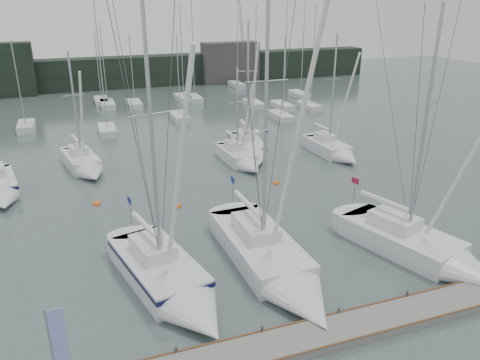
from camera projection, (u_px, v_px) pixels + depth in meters
name	position (u px, v px, depth m)	size (l,w,h in m)	color
ground	(268.00, 282.00, 25.71)	(160.00, 160.00, 0.00)	#495955
dock	(311.00, 338.00, 21.26)	(24.00, 2.00, 0.40)	slate
far_treeline	(126.00, 72.00, 79.02)	(90.00, 4.00, 5.00)	black
far_building_right	(230.00, 63.00, 82.53)	(10.00, 3.00, 7.00)	#413F3C
mast_forest	(142.00, 105.00, 64.71)	(53.76, 27.09, 14.82)	silver
sailboat_near_left	(173.00, 285.00, 24.32)	(5.46, 10.79, 15.97)	silver
sailboat_near_center	(278.00, 270.00, 25.79)	(3.82, 12.72, 18.08)	silver
sailboat_near_right	(432.00, 254.00, 27.35)	(6.32, 10.81, 15.56)	silver
sailboat_mid_a	(0.00, 189.00, 36.40)	(3.98, 8.14, 11.65)	silver
sailboat_mid_b	(85.00, 166.00, 41.52)	(3.97, 8.11, 11.12)	silver
sailboat_mid_c	(242.00, 160.00, 43.13)	(2.84, 7.40, 9.51)	silver
sailboat_mid_d	(250.00, 150.00, 45.46)	(3.87, 8.55, 13.48)	silver
sailboat_mid_e	(335.00, 151.00, 45.33)	(2.95, 7.64, 12.27)	silver
buoy_a	(177.00, 207.00, 34.82)	(0.62, 0.62, 0.62)	orange
buoy_b	(276.00, 184.00, 39.12)	(0.53, 0.53, 0.53)	orange
buoy_c	(97.00, 204.00, 35.25)	(0.58, 0.58, 0.58)	orange
dock_banner	(57.00, 346.00, 17.00)	(0.63, 0.10, 4.12)	#9FA2A7
seagull	(257.00, 132.00, 21.95)	(1.10, 0.49, 0.22)	white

